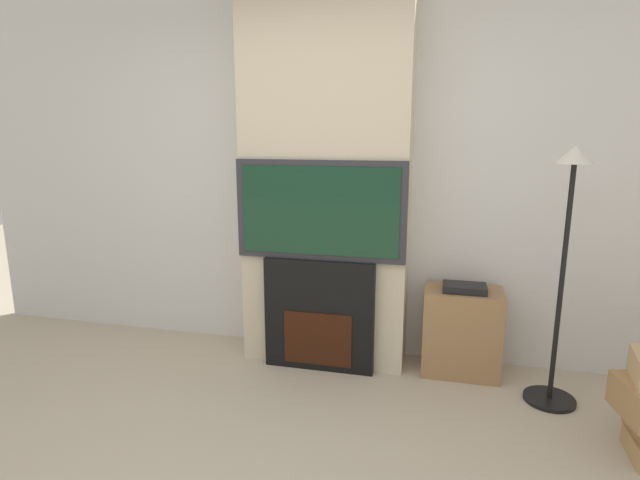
# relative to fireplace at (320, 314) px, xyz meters

# --- Properties ---
(wall_back) EXTENTS (6.00, 0.06, 2.70)m
(wall_back) POSITION_rel_fireplace_xyz_m (0.00, 0.38, 0.95)
(wall_back) COLOR silver
(wall_back) RESTS_ON ground_plane
(chimney_breast) EXTENTS (1.16, 0.35, 2.70)m
(chimney_breast) POSITION_rel_fireplace_xyz_m (0.00, 0.18, 0.95)
(chimney_breast) COLOR beige
(chimney_breast) RESTS_ON ground_plane
(fireplace) EXTENTS (0.78, 0.15, 0.80)m
(fireplace) POSITION_rel_fireplace_xyz_m (0.00, 0.00, 0.00)
(fireplace) COLOR black
(fireplace) RESTS_ON ground_plane
(television) EXTENTS (1.17, 0.07, 0.68)m
(television) POSITION_rel_fireplace_xyz_m (0.00, -0.00, 0.74)
(television) COLOR #2D2D33
(television) RESTS_ON fireplace
(floor_lamp) EXTENTS (0.31, 0.31, 1.58)m
(floor_lamp) POSITION_rel_fireplace_xyz_m (1.51, -0.12, 0.56)
(floor_lamp) COLOR black
(floor_lamp) RESTS_ON ground_plane
(media_stand) EXTENTS (0.52, 0.33, 0.65)m
(media_stand) POSITION_rel_fireplace_xyz_m (0.97, 0.15, -0.09)
(media_stand) COLOR #997047
(media_stand) RESTS_ON ground_plane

